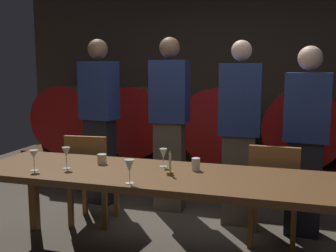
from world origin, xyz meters
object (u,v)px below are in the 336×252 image
(wine_barrel_far_left, at_px, (78,116))
(guest_center_left, at_px, (170,123))
(guest_far_right, at_px, (306,140))
(chair_right, at_px, (274,190))
(wine_glass_far_left, at_px, (34,155))
(wine_glass_center_left, at_px, (66,153))
(guest_center_right, at_px, (239,132))
(cup_center, at_px, (196,164))
(wine_barrel_right, at_px, (301,125))
(wine_barrel_left, at_px, (144,119))
(candle_center, at_px, (170,168))
(wine_glass_far_right, at_px, (163,154))
(dining_table, at_px, (159,181))
(chair_left, at_px, (91,175))
(wine_barrel_center, at_px, (221,122))
(cup_left, at_px, (102,159))
(wine_glass_center_right, at_px, (129,167))
(guest_far_left, at_px, (100,120))

(wine_barrel_far_left, relative_size, guest_center_left, 0.53)
(guest_far_right, bearing_deg, chair_right, 59.01)
(wine_glass_far_left, height_order, wine_glass_center_left, wine_glass_center_left)
(wine_barrel_far_left, distance_m, guest_center_right, 2.76)
(guest_far_right, height_order, cup_center, guest_far_right)
(wine_barrel_right, relative_size, wine_glass_center_left, 5.66)
(wine_glass_far_left, bearing_deg, guest_far_right, 30.63)
(wine_barrel_left, height_order, guest_far_right, guest_far_right)
(candle_center, bearing_deg, wine_glass_far_left, -170.23)
(wine_glass_far_right, bearing_deg, wine_glass_far_left, -156.59)
(chair_right, xyz_separation_m, guest_center_left, (-1.08, 0.61, 0.44))
(guest_center_right, bearing_deg, guest_center_left, -16.40)
(guest_center_left, xyz_separation_m, cup_center, (0.52, -1.08, -0.15))
(dining_table, distance_m, wine_glass_far_right, 0.24)
(wine_barrel_right, distance_m, chair_left, 2.62)
(guest_far_right, bearing_deg, guest_center_left, -5.92)
(wine_barrel_left, height_order, dining_table, wine_barrel_left)
(guest_center_right, bearing_deg, cup_center, 73.94)
(wine_barrel_center, bearing_deg, wine_barrel_left, 180.00)
(candle_center, bearing_deg, wine_barrel_center, 90.41)
(guest_far_right, relative_size, cup_center, 17.97)
(cup_left, bearing_deg, dining_table, -14.06)
(dining_table, bearing_deg, wine_barrel_center, 88.13)
(wine_barrel_center, distance_m, cup_left, 2.29)
(wine_barrel_far_left, xyz_separation_m, wine_glass_center_left, (1.27, -2.43, 0.05))
(wine_barrel_far_left, relative_size, chair_left, 1.08)
(wine_barrel_right, bearing_deg, wine_barrel_left, 180.00)
(wine_barrel_right, distance_m, wine_glass_center_right, 2.90)
(wine_barrel_far_left, xyz_separation_m, wine_barrel_right, (3.04, 0.00, 0.00))
(guest_far_left, relative_size, guest_center_left, 1.00)
(wine_barrel_center, relative_size, wine_glass_far_right, 6.52)
(wine_barrel_far_left, relative_size, guest_far_right, 0.56)
(chair_left, height_order, wine_glass_center_right, wine_glass_center_right)
(chair_left, height_order, cup_left, chair_left)
(chair_left, distance_m, wine_glass_far_left, 0.90)
(guest_center_right, distance_m, guest_far_right, 0.60)
(guest_center_right, relative_size, candle_center, 9.56)
(wine_glass_far_right, relative_size, cup_center, 1.55)
(wine_barrel_right, bearing_deg, cup_center, -110.40)
(wine_barrel_far_left, bearing_deg, wine_glass_center_right, -54.77)
(guest_far_right, distance_m, cup_center, 1.15)
(candle_center, xyz_separation_m, cup_center, (0.15, 0.18, -0.00))
(guest_far_right, xyz_separation_m, cup_center, (-0.81, -0.81, -0.08))
(guest_center_left, bearing_deg, wine_glass_center_right, 96.13)
(cup_left, bearing_deg, wine_glass_center_right, -46.87)
(wine_barrel_center, height_order, wine_glass_center_right, wine_barrel_center)
(candle_center, xyz_separation_m, wine_glass_center_right, (-0.20, -0.28, 0.07))
(wine_barrel_far_left, bearing_deg, wine_barrel_right, 0.00)
(guest_center_right, xyz_separation_m, wine_glass_center_left, (-1.17, -1.13, -0.04))
(cup_center, bearing_deg, wine_barrel_far_left, 135.40)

